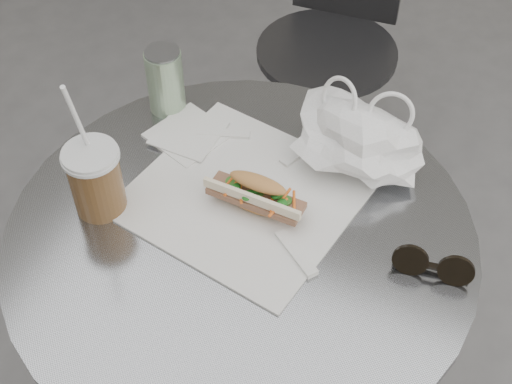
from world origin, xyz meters
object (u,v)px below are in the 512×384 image
at_px(banh_mi, 257,195).
at_px(iced_coffee, 96,179).
at_px(chair_far, 327,80).
at_px(cafe_table, 243,322).
at_px(drink_can, 165,80).
at_px(sunglasses, 433,266).

xyz_separation_m(banh_mi, iced_coffee, (-0.24, -0.10, 0.03)).
bearing_deg(chair_far, iced_coffee, 80.52).
distance_m(cafe_table, banh_mi, 0.31).
distance_m(iced_coffee, drink_can, 0.26).
distance_m(chair_far, banh_mi, 0.98).
xyz_separation_m(chair_far, sunglasses, (0.46, -0.86, 0.44)).
height_order(cafe_table, drink_can, drink_can).
bearing_deg(drink_can, banh_mi, -32.03).
xyz_separation_m(iced_coffee, sunglasses, (0.53, 0.09, -0.04)).
bearing_deg(drink_can, iced_coffee, -85.50).
distance_m(chair_far, iced_coffee, 1.07).
relative_size(cafe_table, banh_mi, 3.79).
bearing_deg(banh_mi, chair_far, 102.58).
bearing_deg(iced_coffee, banh_mi, 22.83).
xyz_separation_m(cafe_table, sunglasses, (0.30, 0.04, 0.30)).
height_order(sunglasses, drink_can, drink_can).
bearing_deg(banh_mi, sunglasses, -0.24).
height_order(iced_coffee, drink_can, iced_coffee).
bearing_deg(drink_can, cafe_table, -40.25).
relative_size(chair_far, drink_can, 5.63).
height_order(cafe_table, chair_far, cafe_table).
relative_size(iced_coffee, sunglasses, 2.14).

